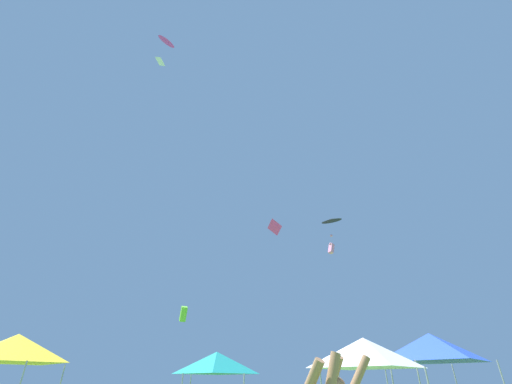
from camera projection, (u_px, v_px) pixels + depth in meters
canopy_tent_blue at (432, 347)px, 13.60m from camera, size 3.33×3.33×3.56m
canopy_tent_teal at (216, 363)px, 15.36m from camera, size 2.83×2.83×3.03m
canopy_tent_white at (365, 353)px, 11.42m from camera, size 2.93×2.93×3.14m
canopy_tent_yellow at (15, 348)px, 13.40m from camera, size 3.28×3.28×3.51m
kite_white_diamond at (161, 61)px, 27.46m from camera, size 0.87×0.79×0.60m
kite_magenta_diamond at (275, 227)px, 28.63m from camera, size 1.26×1.43×0.78m
kite_magenta_delta at (167, 41)px, 22.35m from camera, size 1.55×1.58×0.88m
kite_pink_box at (331, 248)px, 26.05m from camera, size 0.62×0.58×0.84m
kite_black_delta at (331, 221)px, 23.89m from camera, size 2.05×2.05×2.70m
kite_lime_box at (183, 314)px, 24.39m from camera, size 0.65×0.86×1.10m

